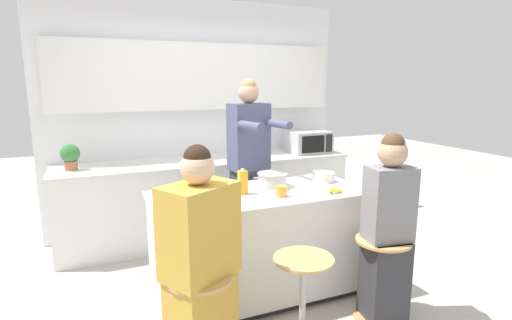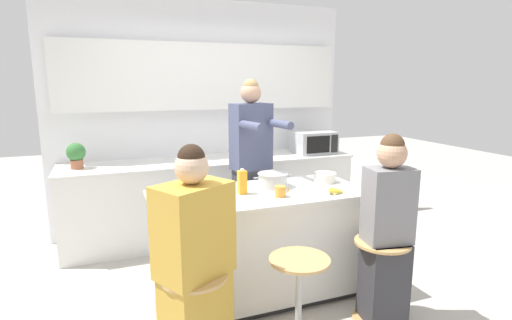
{
  "view_description": "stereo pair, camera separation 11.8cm",
  "coord_description": "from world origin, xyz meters",
  "px_view_note": "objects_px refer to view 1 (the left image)",
  "views": [
    {
      "loc": [
        -1.25,
        -2.84,
        1.76
      ],
      "look_at": [
        0.0,
        0.08,
        1.14
      ],
      "focal_mm": 28.0,
      "sensor_mm": 36.0,
      "label": 1
    },
    {
      "loc": [
        -1.14,
        -2.89,
        1.76
      ],
      "look_at": [
        0.0,
        0.08,
        1.14
      ],
      "focal_mm": 28.0,
      "sensor_mm": 36.0,
      "label": 2
    }
  ],
  "objects_px": {
    "potted_plant": "(70,155)",
    "fruit_bowl": "(207,190)",
    "person_cooking": "(249,174)",
    "kitchen_island": "(260,244)",
    "cooking_pot": "(272,180)",
    "bar_stool_leftmost": "(201,317)",
    "banana_bunch": "(334,190)",
    "person_wrapped_blanket": "(200,268)",
    "bar_stool_rightmost": "(381,273)",
    "coffee_cup_near": "(281,191)",
    "microwave": "(308,142)",
    "person_seated_near": "(387,234)",
    "juice_carton": "(243,182)",
    "bar_stool_center": "(303,295)"
  },
  "relations": [
    {
      "from": "banana_bunch",
      "to": "potted_plant",
      "type": "xyz_separation_m",
      "value": [
        -1.95,
        1.71,
        0.13
      ]
    },
    {
      "from": "person_cooking",
      "to": "kitchen_island",
      "type": "bearing_deg",
      "value": -112.14
    },
    {
      "from": "juice_carton",
      "to": "bar_stool_leftmost",
      "type": "bearing_deg",
      "value": -128.15
    },
    {
      "from": "cooking_pot",
      "to": "person_wrapped_blanket",
      "type": "bearing_deg",
      "value": -136.94
    },
    {
      "from": "juice_carton",
      "to": "kitchen_island",
      "type": "bearing_deg",
      "value": -2.9
    },
    {
      "from": "bar_stool_center",
      "to": "fruit_bowl",
      "type": "distance_m",
      "value": 1.08
    },
    {
      "from": "person_cooking",
      "to": "fruit_bowl",
      "type": "relative_size",
      "value": 9.97
    },
    {
      "from": "potted_plant",
      "to": "fruit_bowl",
      "type": "bearing_deg",
      "value": -53.23
    },
    {
      "from": "bar_stool_center",
      "to": "cooking_pot",
      "type": "height_order",
      "value": "cooking_pot"
    },
    {
      "from": "person_cooking",
      "to": "person_wrapped_blanket",
      "type": "relative_size",
      "value": 1.26
    },
    {
      "from": "banana_bunch",
      "to": "microwave",
      "type": "bearing_deg",
      "value": 66.05
    },
    {
      "from": "cooking_pot",
      "to": "banana_bunch",
      "type": "bearing_deg",
      "value": -44.21
    },
    {
      "from": "bar_stool_leftmost",
      "to": "person_cooking",
      "type": "relative_size",
      "value": 0.35
    },
    {
      "from": "person_seated_near",
      "to": "fruit_bowl",
      "type": "relative_size",
      "value": 7.87
    },
    {
      "from": "kitchen_island",
      "to": "coffee_cup_near",
      "type": "height_order",
      "value": "coffee_cup_near"
    },
    {
      "from": "person_seated_near",
      "to": "microwave",
      "type": "height_order",
      "value": "person_seated_near"
    },
    {
      "from": "bar_stool_rightmost",
      "to": "fruit_bowl",
      "type": "bearing_deg",
      "value": 144.8
    },
    {
      "from": "cooking_pot",
      "to": "coffee_cup_near",
      "type": "relative_size",
      "value": 2.87
    },
    {
      "from": "person_seated_near",
      "to": "microwave",
      "type": "distance_m",
      "value": 2.19
    },
    {
      "from": "kitchen_island",
      "to": "bar_stool_rightmost",
      "type": "xyz_separation_m",
      "value": [
        0.7,
        -0.67,
        -0.09
      ]
    },
    {
      "from": "bar_stool_rightmost",
      "to": "microwave",
      "type": "height_order",
      "value": "microwave"
    },
    {
      "from": "coffee_cup_near",
      "to": "potted_plant",
      "type": "distance_m",
      "value": 2.23
    },
    {
      "from": "person_wrapped_blanket",
      "to": "coffee_cup_near",
      "type": "xyz_separation_m",
      "value": [
        0.79,
        0.51,
        0.26
      ]
    },
    {
      "from": "bar_stool_leftmost",
      "to": "banana_bunch",
      "type": "height_order",
      "value": "banana_bunch"
    },
    {
      "from": "bar_stool_leftmost",
      "to": "person_wrapped_blanket",
      "type": "relative_size",
      "value": 0.44
    },
    {
      "from": "person_cooking",
      "to": "potted_plant",
      "type": "relative_size",
      "value": 6.83
    },
    {
      "from": "coffee_cup_near",
      "to": "potted_plant",
      "type": "height_order",
      "value": "potted_plant"
    },
    {
      "from": "person_wrapped_blanket",
      "to": "microwave",
      "type": "bearing_deg",
      "value": 17.92
    },
    {
      "from": "kitchen_island",
      "to": "bar_stool_center",
      "type": "xyz_separation_m",
      "value": [
        0.0,
        -0.72,
        -0.09
      ]
    },
    {
      "from": "bar_stool_leftmost",
      "to": "juice_carton",
      "type": "height_order",
      "value": "juice_carton"
    },
    {
      "from": "fruit_bowl",
      "to": "person_seated_near",
      "type": "bearing_deg",
      "value": -35.07
    },
    {
      "from": "person_cooking",
      "to": "potted_plant",
      "type": "distance_m",
      "value": 1.79
    },
    {
      "from": "person_seated_near",
      "to": "kitchen_island",
      "type": "bearing_deg",
      "value": 145.54
    },
    {
      "from": "bar_stool_center",
      "to": "person_cooking",
      "type": "height_order",
      "value": "person_cooking"
    },
    {
      "from": "coffee_cup_near",
      "to": "banana_bunch",
      "type": "height_order",
      "value": "coffee_cup_near"
    },
    {
      "from": "person_cooking",
      "to": "cooking_pot",
      "type": "xyz_separation_m",
      "value": [
        0.01,
        -0.49,
        0.05
      ]
    },
    {
      "from": "cooking_pot",
      "to": "microwave",
      "type": "height_order",
      "value": "microwave"
    },
    {
      "from": "person_wrapped_blanket",
      "to": "fruit_bowl",
      "type": "height_order",
      "value": "person_wrapped_blanket"
    },
    {
      "from": "fruit_bowl",
      "to": "coffee_cup_near",
      "type": "relative_size",
      "value": 1.51
    },
    {
      "from": "kitchen_island",
      "to": "bar_stool_rightmost",
      "type": "relative_size",
      "value": 2.76
    },
    {
      "from": "potted_plant",
      "to": "person_seated_near",
      "type": "bearing_deg",
      "value": -45.06
    },
    {
      "from": "bar_stool_rightmost",
      "to": "coffee_cup_near",
      "type": "bearing_deg",
      "value": 140.02
    },
    {
      "from": "potted_plant",
      "to": "bar_stool_leftmost",
      "type": "bearing_deg",
      "value": -71.44
    },
    {
      "from": "bar_stool_leftmost",
      "to": "bar_stool_center",
      "type": "xyz_separation_m",
      "value": [
        0.7,
        -0.02,
        0.0
      ]
    },
    {
      "from": "kitchen_island",
      "to": "person_cooking",
      "type": "xyz_separation_m",
      "value": [
        0.15,
        0.6,
        0.45
      ]
    },
    {
      "from": "bar_stool_leftmost",
      "to": "bar_stool_center",
      "type": "relative_size",
      "value": 1.0
    },
    {
      "from": "fruit_bowl",
      "to": "juice_carton",
      "type": "relative_size",
      "value": 0.89
    },
    {
      "from": "bar_stool_leftmost",
      "to": "potted_plant",
      "type": "bearing_deg",
      "value": 108.56
    },
    {
      "from": "bar_stool_leftmost",
      "to": "bar_stool_rightmost",
      "type": "xyz_separation_m",
      "value": [
        1.39,
        0.02,
        0.0
      ]
    },
    {
      "from": "cooking_pot",
      "to": "kitchen_island",
      "type": "bearing_deg",
      "value": -146.44
    }
  ]
}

